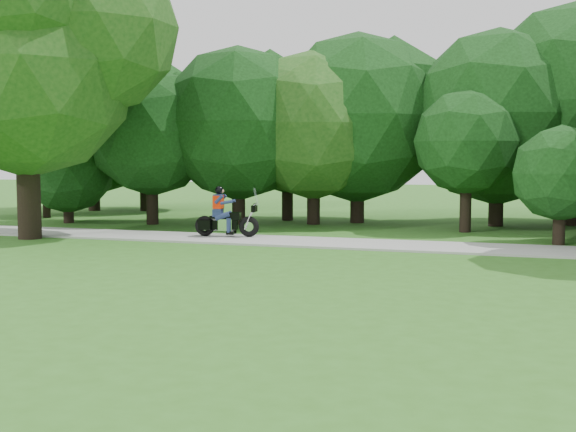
# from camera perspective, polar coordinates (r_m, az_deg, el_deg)

# --- Properties ---
(ground) EXTENTS (100.00, 100.00, 0.00)m
(ground) POSITION_cam_1_polar(r_m,az_deg,el_deg) (12.13, 1.46, -6.93)
(ground) COLOR #31651D
(ground) RESTS_ON ground
(walkway) EXTENTS (60.00, 2.20, 0.06)m
(walkway) POSITION_cam_1_polar(r_m,az_deg,el_deg) (19.83, 8.05, -2.30)
(walkway) COLOR gray
(walkway) RESTS_ON ground
(tree_line) EXTENTS (40.31, 12.02, 7.82)m
(tree_line) POSITION_cam_1_polar(r_m,az_deg,el_deg) (26.10, 14.63, 7.26)
(tree_line) COLOR black
(tree_line) RESTS_ON ground
(big_tree_west) EXTENTS (8.64, 6.56, 9.96)m
(big_tree_west) POSITION_cam_1_polar(r_m,az_deg,el_deg) (23.17, -19.65, 12.69)
(big_tree_west) COLOR black
(big_tree_west) RESTS_ON ground
(touring_motorcycle) EXTENTS (1.97, 0.76, 1.50)m
(touring_motorcycle) POSITION_cam_1_polar(r_m,az_deg,el_deg) (21.54, -5.18, -0.17)
(touring_motorcycle) COLOR black
(touring_motorcycle) RESTS_ON walkway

